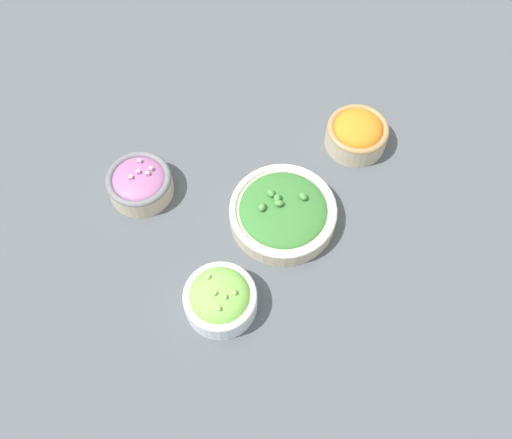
% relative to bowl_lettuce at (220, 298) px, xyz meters
% --- Properties ---
extents(ground_plane, '(3.00, 3.00, 0.00)m').
position_rel_bowl_lettuce_xyz_m(ground_plane, '(0.08, 0.12, -0.03)').
color(ground_plane, '#4C5156').
extents(bowl_lettuce, '(0.11, 0.11, 0.07)m').
position_rel_bowl_lettuce_xyz_m(bowl_lettuce, '(0.00, 0.00, 0.00)').
color(bowl_lettuce, silver).
rests_on(bowl_lettuce, ground_plane).
extents(bowl_broccoli, '(0.18, 0.18, 0.06)m').
position_rel_bowl_lettuce_xyz_m(bowl_broccoli, '(0.13, 0.13, -0.01)').
color(bowl_broccoli, beige).
rests_on(bowl_broccoli, ground_plane).
extents(bowl_red_onion, '(0.11, 0.11, 0.05)m').
position_rel_bowl_lettuce_xyz_m(bowl_red_onion, '(-0.10, 0.24, -0.00)').
color(bowl_red_onion, beige).
rests_on(bowl_red_onion, ground_plane).
extents(bowl_carrots, '(0.11, 0.11, 0.06)m').
position_rel_bowl_lettuce_xyz_m(bowl_carrots, '(0.29, 0.26, -0.00)').
color(bowl_carrots, beige).
rests_on(bowl_carrots, ground_plane).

